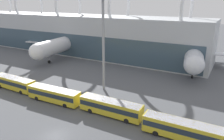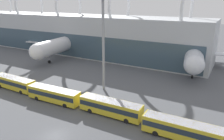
{
  "view_description": "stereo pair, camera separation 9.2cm",
  "coord_description": "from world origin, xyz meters",
  "px_view_note": "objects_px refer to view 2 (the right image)",
  "views": [
    {
      "loc": [
        24.05,
        -22.78,
        21.74
      ],
      "look_at": [
        -3.84,
        25.81,
        4.0
      ],
      "focal_mm": 35.0,
      "sensor_mm": 36.0,
      "label": 1
    },
    {
      "loc": [
        24.13,
        -22.74,
        21.74
      ],
      "look_at": [
        -3.84,
        25.81,
        4.0
      ],
      "focal_mm": 35.0,
      "sensor_mm": 36.0,
      "label": 2
    }
  ],
  "objects_px": {
    "shuttle_bus_3": "(110,107)",
    "floodlight_mast": "(103,31)",
    "shuttle_bus_2": "(54,94)",
    "shuttle_bus_1": "(14,82)",
    "airliner_at_gate_near": "(67,43)",
    "airliner_at_gate_far": "(194,50)",
    "shuttle_bus_4": "(182,129)"
  },
  "relations": [
    {
      "from": "shuttle_bus_3",
      "to": "floodlight_mast",
      "type": "distance_m",
      "value": 18.82
    },
    {
      "from": "airliner_at_gate_near",
      "to": "shuttle_bus_4",
      "type": "bearing_deg",
      "value": 50.37
    },
    {
      "from": "shuttle_bus_3",
      "to": "floodlight_mast",
      "type": "bearing_deg",
      "value": 126.18
    },
    {
      "from": "shuttle_bus_1",
      "to": "shuttle_bus_4",
      "type": "distance_m",
      "value": 42.3
    },
    {
      "from": "shuttle_bus_3",
      "to": "shuttle_bus_4",
      "type": "bearing_deg",
      "value": -5.21
    },
    {
      "from": "shuttle_bus_2",
      "to": "shuttle_bus_3",
      "type": "relative_size",
      "value": 1.0
    },
    {
      "from": "airliner_at_gate_near",
      "to": "shuttle_bus_2",
      "type": "bearing_deg",
      "value": 29.79
    },
    {
      "from": "shuttle_bus_3",
      "to": "shuttle_bus_4",
      "type": "xyz_separation_m",
      "value": [
        14.1,
        -0.94,
        0.0
      ]
    },
    {
      "from": "airliner_at_gate_near",
      "to": "shuttle_bus_4",
      "type": "distance_m",
      "value": 64.6
    },
    {
      "from": "shuttle_bus_4",
      "to": "floodlight_mast",
      "type": "relative_size",
      "value": 0.57
    },
    {
      "from": "airliner_at_gate_far",
      "to": "shuttle_bus_1",
      "type": "xyz_separation_m",
      "value": [
        -35.58,
        -44.68,
        -3.78
      ]
    },
    {
      "from": "shuttle_bus_1",
      "to": "shuttle_bus_3",
      "type": "bearing_deg",
      "value": 1.32
    },
    {
      "from": "shuttle_bus_3",
      "to": "floodlight_mast",
      "type": "xyz_separation_m",
      "value": [
        -8.22,
        10.69,
        13.13
      ]
    },
    {
      "from": "airliner_at_gate_near",
      "to": "shuttle_bus_2",
      "type": "xyz_separation_m",
      "value": [
        26.09,
        -34.98,
        -3.53
      ]
    },
    {
      "from": "airliner_at_gate_near",
      "to": "shuttle_bus_1",
      "type": "bearing_deg",
      "value": 12.17
    },
    {
      "from": "airliner_at_gate_far",
      "to": "floodlight_mast",
      "type": "height_order",
      "value": "floodlight_mast"
    },
    {
      "from": "airliner_at_gate_far",
      "to": "floodlight_mast",
      "type": "bearing_deg",
      "value": -35.59
    },
    {
      "from": "airliner_at_gate_near",
      "to": "shuttle_bus_1",
      "type": "distance_m",
      "value": 36.82
    },
    {
      "from": "airliner_at_gate_near",
      "to": "shuttle_bus_3",
      "type": "relative_size",
      "value": 3.3
    },
    {
      "from": "airliner_at_gate_far",
      "to": "floodlight_mast",
      "type": "relative_size",
      "value": 1.87
    },
    {
      "from": "airliner_at_gate_near",
      "to": "shuttle_bus_4",
      "type": "relative_size",
      "value": 3.3
    },
    {
      "from": "shuttle_bus_4",
      "to": "shuttle_bus_1",
      "type": "bearing_deg",
      "value": 178.05
    },
    {
      "from": "shuttle_bus_1",
      "to": "floodlight_mast",
      "type": "bearing_deg",
      "value": 29.59
    },
    {
      "from": "shuttle_bus_1",
      "to": "shuttle_bus_3",
      "type": "distance_m",
      "value": 28.21
    },
    {
      "from": "shuttle_bus_2",
      "to": "airliner_at_gate_near",
      "type": "bearing_deg",
      "value": 123.73
    },
    {
      "from": "airliner_at_gate_near",
      "to": "shuttle_bus_3",
      "type": "xyz_separation_m",
      "value": [
        40.19,
        -33.9,
        -3.53
      ]
    },
    {
      "from": "shuttle_bus_2",
      "to": "shuttle_bus_3",
      "type": "xyz_separation_m",
      "value": [
        14.1,
        1.07,
        0.0
      ]
    },
    {
      "from": "shuttle_bus_1",
      "to": "shuttle_bus_2",
      "type": "bearing_deg",
      "value": -1.56
    },
    {
      "from": "shuttle_bus_2",
      "to": "shuttle_bus_1",
      "type": "bearing_deg",
      "value": 175.62
    },
    {
      "from": "airliner_at_gate_near",
      "to": "shuttle_bus_4",
      "type": "height_order",
      "value": "airliner_at_gate_near"
    },
    {
      "from": "shuttle_bus_2",
      "to": "shuttle_bus_4",
      "type": "bearing_deg",
      "value": -2.73
    },
    {
      "from": "airliner_at_gate_far",
      "to": "floodlight_mast",
      "type": "distance_m",
      "value": 37.91
    }
  ]
}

